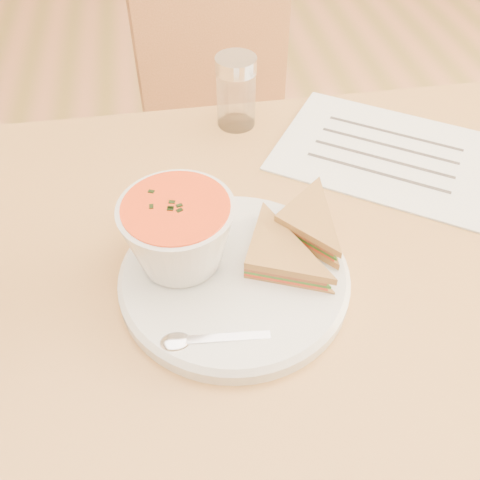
{
  "coord_description": "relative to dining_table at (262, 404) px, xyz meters",
  "views": [
    {
      "loc": [
        -0.11,
        -0.42,
        1.24
      ],
      "look_at": [
        -0.04,
        -0.01,
        0.8
      ],
      "focal_mm": 40.0,
      "sensor_mm": 36.0,
      "label": 1
    }
  ],
  "objects": [
    {
      "name": "dining_table",
      "position": [
        0.0,
        0.0,
        0.0
      ],
      "size": [
        1.0,
        0.7,
        0.75
      ],
      "primitive_type": null,
      "color": "brown",
      "rests_on": "floor"
    },
    {
      "name": "plate",
      "position": [
        -0.05,
        -0.03,
        0.38
      ],
      "size": [
        0.29,
        0.29,
        0.02
      ],
      "primitive_type": null,
      "rotation": [
        0.0,
        0.0,
        -0.09
      ],
      "color": "silver",
      "rests_on": "dining_table"
    },
    {
      "name": "sandwich_half_b",
      "position": [
        0.0,
        0.02,
        0.42
      ],
      "size": [
        0.13,
        0.13,
        0.03
      ],
      "primitive_type": null,
      "rotation": [
        0.0,
        0.0,
        -0.86
      ],
      "color": "#AF873D",
      "rests_on": "plate"
    },
    {
      "name": "soup_bowl",
      "position": [
        -0.11,
        -0.0,
        0.43
      ],
      "size": [
        0.15,
        0.15,
        0.09
      ],
      "primitive_type": null,
      "rotation": [
        0.0,
        0.0,
        0.24
      ],
      "color": "silver",
      "rests_on": "plate"
    },
    {
      "name": "sandwich_half_a",
      "position": [
        -0.04,
        -0.04,
        0.41
      ],
      "size": [
        0.13,
        0.13,
        0.03
      ],
      "primitive_type": null,
      "rotation": [
        0.0,
        0.0,
        -0.4
      ],
      "color": "#AF873D",
      "rests_on": "plate"
    },
    {
      "name": "paper_menu",
      "position": [
        0.21,
        0.18,
        0.38
      ],
      "size": [
        0.38,
        0.36,
        0.0
      ],
      "primitive_type": null,
      "rotation": [
        0.0,
        0.0,
        -0.6
      ],
      "color": "white",
      "rests_on": "dining_table"
    },
    {
      "name": "spoon",
      "position": [
        -0.08,
        -0.11,
        0.4
      ],
      "size": [
        0.17,
        0.04,
        0.01
      ],
      "primitive_type": null,
      "rotation": [
        0.0,
        0.0,
        -0.07
      ],
      "color": "silver",
      "rests_on": "plate"
    },
    {
      "name": "chair_far",
      "position": [
        0.07,
        0.63,
        0.06
      ],
      "size": [
        0.47,
        0.47,
        0.87
      ],
      "primitive_type": null,
      "rotation": [
        0.0,
        0.0,
        3.39
      ],
      "color": "brown",
      "rests_on": "floor"
    },
    {
      "name": "condiment_shaker",
      "position": [
        0.0,
        0.29,
        0.43
      ],
      "size": [
        0.07,
        0.07,
        0.11
      ],
      "primitive_type": null,
      "rotation": [
        0.0,
        0.0,
        0.18
      ],
      "color": "silver",
      "rests_on": "dining_table"
    }
  ]
}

